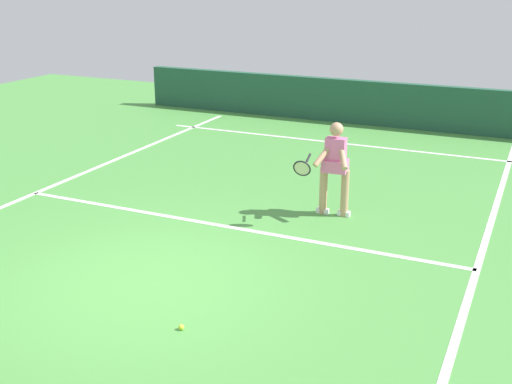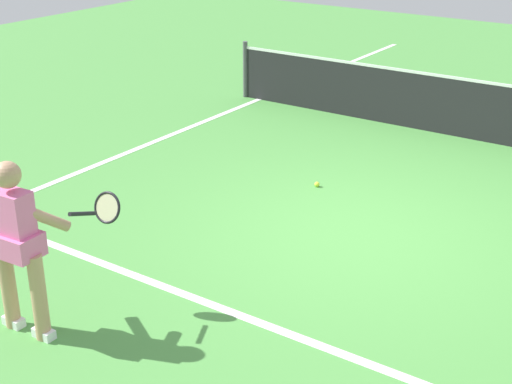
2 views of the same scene
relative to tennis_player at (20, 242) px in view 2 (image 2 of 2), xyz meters
name	(u,v)px [view 2 (image 2 of 2)]	position (x,y,z in m)	size (l,w,h in m)	color
ground_plane	(356,232)	(1.41, 3.29, -0.85)	(26.89, 26.89, 0.00)	#4C9342
service_line_marking	(246,318)	(1.41, 1.19, -0.84)	(7.66, 0.10, 0.01)	white
sideline_left_marking	(105,162)	(-2.42, 3.29, -0.84)	(0.10, 18.69, 0.01)	white
court_net	(477,110)	(1.41, 7.04, -0.39)	(8.34, 0.08, 0.98)	#4C4C51
tennis_player	(20,242)	(0.00, 0.00, 0.00)	(0.75, 0.96, 1.55)	tan
tennis_ball_near	(317,184)	(0.41, 4.15, -0.81)	(0.07, 0.07, 0.07)	#D1E533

